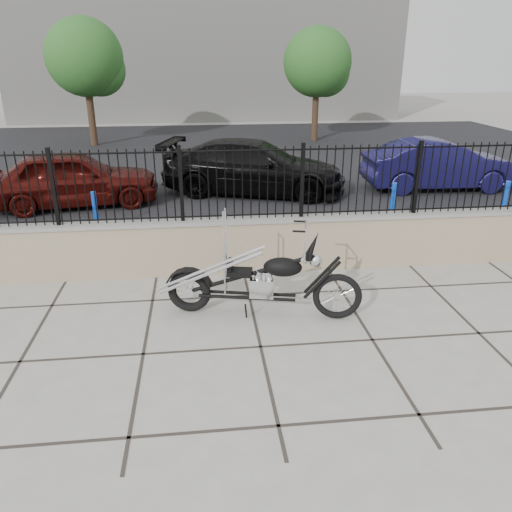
{
  "coord_description": "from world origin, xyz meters",
  "views": [
    {
      "loc": [
        -0.69,
        -5.52,
        3.51
      ],
      "look_at": [
        0.07,
        1.17,
        0.8
      ],
      "focal_mm": 35.0,
      "sensor_mm": 36.0,
      "label": 1
    }
  ],
  "objects_px": {
    "chopper_motorcycle": "(258,264)",
    "car_red": "(73,178)",
    "car_blue": "(440,165)",
    "car_black": "(254,167)"
  },
  "relations": [
    {
      "from": "chopper_motorcycle",
      "to": "car_blue",
      "type": "relative_size",
      "value": 0.64
    },
    {
      "from": "car_red",
      "to": "car_black",
      "type": "distance_m",
      "value": 4.65
    },
    {
      "from": "car_black",
      "to": "car_blue",
      "type": "xyz_separation_m",
      "value": [
        5.21,
        -0.16,
        -0.03
      ]
    },
    {
      "from": "chopper_motorcycle",
      "to": "car_blue",
      "type": "bearing_deg",
      "value": 61.52
    },
    {
      "from": "chopper_motorcycle",
      "to": "car_red",
      "type": "xyz_separation_m",
      "value": [
        -3.89,
        6.18,
        -0.1
      ]
    },
    {
      "from": "car_red",
      "to": "car_blue",
      "type": "bearing_deg",
      "value": -96.56
    },
    {
      "from": "car_red",
      "to": "car_black",
      "type": "height_order",
      "value": "car_black"
    },
    {
      "from": "chopper_motorcycle",
      "to": "car_red",
      "type": "bearing_deg",
      "value": 134.85
    },
    {
      "from": "car_blue",
      "to": "car_black",
      "type": "bearing_deg",
      "value": 90.33
    },
    {
      "from": "chopper_motorcycle",
      "to": "car_black",
      "type": "height_order",
      "value": "chopper_motorcycle"
    }
  ]
}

